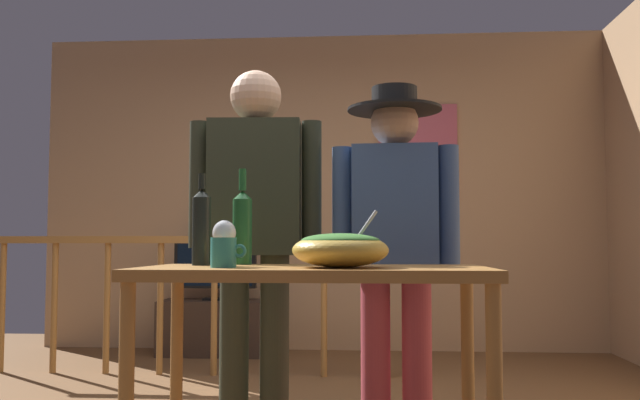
{
  "coord_description": "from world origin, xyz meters",
  "views": [
    {
      "loc": [
        0.4,
        -3.25,
        0.9
      ],
      "look_at": [
        0.2,
        -0.53,
        1.08
      ],
      "focal_mm": 38.04,
      "sensor_mm": 36.0,
      "label": 1
    }
  ],
  "objects_px": {
    "wine_bottle_green": "(242,226)",
    "tv_console": "(216,327)",
    "flat_screen_tv": "(216,264)",
    "person_standing_right": "(395,233)",
    "salad_bowl": "(340,248)",
    "wine_glass": "(224,235)",
    "mug_teal": "(224,253)",
    "framed_picture": "(418,153)",
    "wine_bottle_dark": "(202,226)",
    "serving_table": "(314,295)",
    "stair_railing": "(244,287)",
    "person_standing_left": "(255,220)"
  },
  "relations": [
    {
      "from": "salad_bowl",
      "to": "wine_bottle_dark",
      "type": "relative_size",
      "value": 0.95
    },
    {
      "from": "tv_console",
      "to": "salad_bowl",
      "type": "xyz_separation_m",
      "value": [
        1.15,
        -3.15,
        0.66
      ]
    },
    {
      "from": "stair_railing",
      "to": "serving_table",
      "type": "relative_size",
      "value": 2.22
    },
    {
      "from": "flat_screen_tv",
      "to": "salad_bowl",
      "type": "distance_m",
      "value": 3.33
    },
    {
      "from": "wine_bottle_dark",
      "to": "stair_railing",
      "type": "bearing_deg",
      "value": 96.01
    },
    {
      "from": "serving_table",
      "to": "wine_glass",
      "type": "bearing_deg",
      "value": 174.35
    },
    {
      "from": "serving_table",
      "to": "wine_bottle_green",
      "type": "distance_m",
      "value": 0.47
    },
    {
      "from": "serving_table",
      "to": "wine_bottle_dark",
      "type": "distance_m",
      "value": 0.53
    },
    {
      "from": "flat_screen_tv",
      "to": "wine_glass",
      "type": "bearing_deg",
      "value": -76.59
    },
    {
      "from": "framed_picture",
      "to": "wine_bottle_dark",
      "type": "height_order",
      "value": "framed_picture"
    },
    {
      "from": "framed_picture",
      "to": "person_standing_left",
      "type": "relative_size",
      "value": 0.49
    },
    {
      "from": "person_standing_right",
      "to": "mug_teal",
      "type": "bearing_deg",
      "value": 51.17
    },
    {
      "from": "framed_picture",
      "to": "mug_teal",
      "type": "height_order",
      "value": "framed_picture"
    },
    {
      "from": "stair_railing",
      "to": "person_standing_left",
      "type": "height_order",
      "value": "person_standing_left"
    },
    {
      "from": "framed_picture",
      "to": "flat_screen_tv",
      "type": "distance_m",
      "value": 1.95
    },
    {
      "from": "wine_bottle_green",
      "to": "tv_console",
      "type": "bearing_deg",
      "value": 104.75
    },
    {
      "from": "tv_console",
      "to": "wine_glass",
      "type": "xyz_separation_m",
      "value": [
        0.72,
        -3.04,
        0.71
      ]
    },
    {
      "from": "framed_picture",
      "to": "mug_teal",
      "type": "xyz_separation_m",
      "value": [
        -0.92,
        -3.48,
        -0.81
      ]
    },
    {
      "from": "flat_screen_tv",
      "to": "serving_table",
      "type": "relative_size",
      "value": 0.54
    },
    {
      "from": "wine_glass",
      "to": "mug_teal",
      "type": "relative_size",
      "value": 1.35
    },
    {
      "from": "wine_bottle_green",
      "to": "wine_bottle_dark",
      "type": "height_order",
      "value": "wine_bottle_green"
    },
    {
      "from": "person_standing_right",
      "to": "wine_bottle_dark",
      "type": "bearing_deg",
      "value": 33.81
    },
    {
      "from": "wine_glass",
      "to": "mug_teal",
      "type": "xyz_separation_m",
      "value": [
        0.03,
        -0.15,
        -0.06
      ]
    },
    {
      "from": "serving_table",
      "to": "wine_glass",
      "type": "height_order",
      "value": "wine_glass"
    },
    {
      "from": "wine_bottle_green",
      "to": "salad_bowl",
      "type": "bearing_deg",
      "value": -38.87
    },
    {
      "from": "serving_table",
      "to": "framed_picture",
      "type": "bearing_deg",
      "value": 79.56
    },
    {
      "from": "stair_railing",
      "to": "wine_bottle_green",
      "type": "relative_size",
      "value": 7.17
    },
    {
      "from": "flat_screen_tv",
      "to": "wine_bottle_dark",
      "type": "relative_size",
      "value": 1.9
    },
    {
      "from": "wine_glass",
      "to": "wine_bottle_green",
      "type": "bearing_deg",
      "value": 82.84
    },
    {
      "from": "wine_bottle_green",
      "to": "person_standing_right",
      "type": "bearing_deg",
      "value": 28.15
    },
    {
      "from": "wine_bottle_green",
      "to": "person_standing_left",
      "type": "bearing_deg",
      "value": 90.82
    },
    {
      "from": "tv_console",
      "to": "wine_glass",
      "type": "bearing_deg",
      "value": -76.72
    },
    {
      "from": "flat_screen_tv",
      "to": "person_standing_right",
      "type": "height_order",
      "value": "person_standing_right"
    },
    {
      "from": "stair_railing",
      "to": "salad_bowl",
      "type": "height_order",
      "value": "salad_bowl"
    },
    {
      "from": "mug_teal",
      "to": "person_standing_right",
      "type": "xyz_separation_m",
      "value": [
        0.62,
        0.69,
        0.08
      ]
    },
    {
      "from": "wine_bottle_green",
      "to": "person_standing_right",
      "type": "height_order",
      "value": "person_standing_right"
    },
    {
      "from": "salad_bowl",
      "to": "wine_bottle_green",
      "type": "bearing_deg",
      "value": 141.13
    },
    {
      "from": "flat_screen_tv",
      "to": "wine_glass",
      "type": "distance_m",
      "value": 3.1
    },
    {
      "from": "stair_railing",
      "to": "tv_console",
      "type": "xyz_separation_m",
      "value": [
        -0.39,
        0.86,
        -0.38
      ]
    },
    {
      "from": "serving_table",
      "to": "person_standing_right",
      "type": "height_order",
      "value": "person_standing_right"
    },
    {
      "from": "framed_picture",
      "to": "serving_table",
      "type": "distance_m",
      "value": 3.55
    },
    {
      "from": "serving_table",
      "to": "wine_bottle_green",
      "type": "relative_size",
      "value": 3.23
    },
    {
      "from": "wine_glass",
      "to": "wine_bottle_green",
      "type": "distance_m",
      "value": 0.22
    },
    {
      "from": "tv_console",
      "to": "salad_bowl",
      "type": "bearing_deg",
      "value": -69.96
    },
    {
      "from": "salad_bowl",
      "to": "wine_bottle_dark",
      "type": "distance_m",
      "value": 0.59
    },
    {
      "from": "person_standing_right",
      "to": "wine_glass",
      "type": "bearing_deg",
      "value": 42.99
    },
    {
      "from": "framed_picture",
      "to": "flat_screen_tv",
      "type": "xyz_separation_m",
      "value": [
        -1.67,
        -0.32,
        -0.94
      ]
    },
    {
      "from": "tv_console",
      "to": "mug_teal",
      "type": "xyz_separation_m",
      "value": [
        0.75,
        -3.19,
        0.65
      ]
    },
    {
      "from": "stair_railing",
      "to": "wine_glass",
      "type": "distance_m",
      "value": 2.23
    },
    {
      "from": "tv_console",
      "to": "mug_teal",
      "type": "distance_m",
      "value": 3.34
    }
  ]
}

